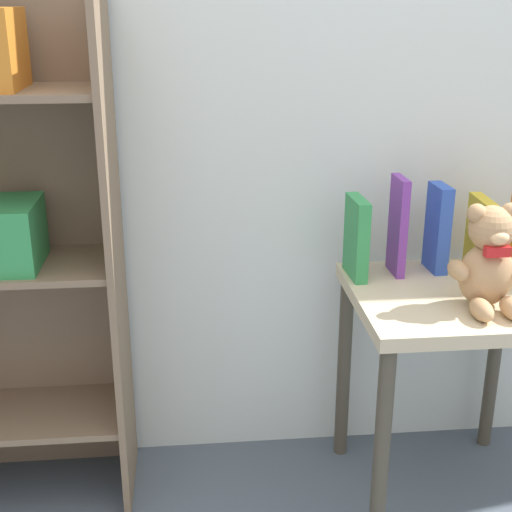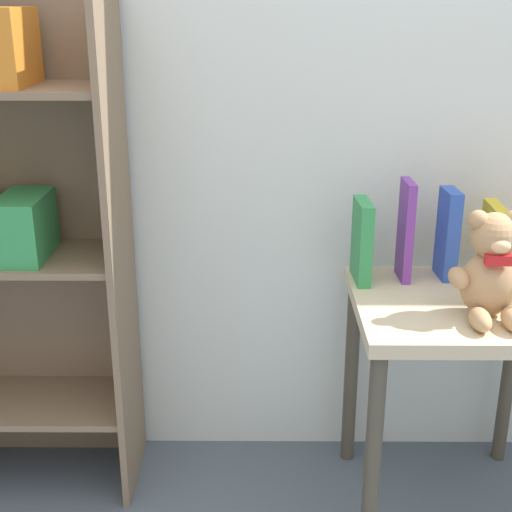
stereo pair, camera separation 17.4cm
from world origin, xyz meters
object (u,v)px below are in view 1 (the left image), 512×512
object	(u,v)px
display_table	(451,330)
teddy_bear	(489,261)
book_standing_blue	(438,228)
book_standing_purple	(398,226)
book_standing_yellow	(480,235)
book_standing_green	(356,238)

from	to	relation	value
display_table	teddy_bear	distance (m)	0.25
display_table	book_standing_blue	distance (m)	0.28
teddy_bear	book_standing_purple	bearing A→B (deg)	122.12
book_standing_yellow	teddy_bear	bearing A→B (deg)	-104.80
book_standing_green	book_standing_purple	world-z (taller)	book_standing_purple
book_standing_green	book_standing_purple	distance (m)	0.12
book_standing_purple	book_standing_yellow	xyz separation A→B (m)	(0.23, -0.00, -0.03)
book_standing_green	book_standing_blue	xyz separation A→B (m)	(0.23, 0.03, 0.01)
display_table	teddy_bear	bearing A→B (deg)	-66.96
book_standing_purple	book_standing_yellow	distance (m)	0.23
book_standing_purple	book_standing_blue	bearing A→B (deg)	4.57
teddy_bear	book_standing_yellow	distance (m)	0.26
book_standing_purple	book_standing_yellow	bearing A→B (deg)	-1.69
book_standing_green	book_standing_yellow	xyz separation A→B (m)	(0.35, 0.01, -0.01)
book_standing_green	teddy_bear	bearing A→B (deg)	-43.44
book_standing_green	book_standing_yellow	world-z (taller)	book_standing_green
book_standing_green	display_table	bearing A→B (deg)	-34.11
book_standing_green	book_standing_purple	size ratio (longest dim) A/B	0.81
book_standing_purple	book_standing_blue	world-z (taller)	book_standing_purple
teddy_bear	book_standing_blue	bearing A→B (deg)	98.56
book_standing_purple	book_standing_blue	distance (m)	0.12
book_standing_blue	book_standing_green	bearing A→B (deg)	-176.46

